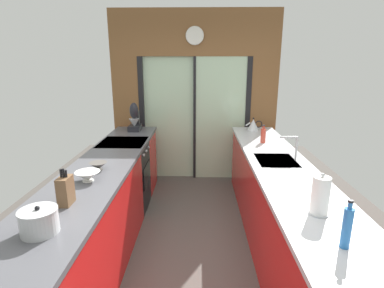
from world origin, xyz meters
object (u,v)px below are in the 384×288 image
at_px(knife_block, 65,190).
at_px(soap_bottle_near, 347,227).
at_px(oven_range, 125,176).
at_px(stand_mixer, 135,120).
at_px(paper_towel_roll, 320,196).
at_px(mixing_bowl_near, 88,176).
at_px(mixing_bowl_far, 98,166).
at_px(stock_pot, 39,221).
at_px(kettle, 253,125).
at_px(soap_bottle_far, 263,135).

height_order(knife_block, soap_bottle_near, soap_bottle_near).
bearing_deg(oven_range, stand_mixer, 88.45).
height_order(knife_block, paper_towel_roll, paper_towel_roll).
xyz_separation_m(mixing_bowl_near, paper_towel_roll, (1.78, -0.55, 0.09)).
height_order(mixing_bowl_far, stand_mixer, stand_mixer).
distance_m(oven_range, knife_block, 1.85).
xyz_separation_m(stock_pot, kettle, (1.78, 2.89, 0.01)).
relative_size(mixing_bowl_far, paper_towel_roll, 0.57).
distance_m(oven_range, stand_mixer, 0.93).
relative_size(stand_mixer, soap_bottle_far, 1.82).
height_order(mixing_bowl_near, kettle, kettle).
bearing_deg(paper_towel_roll, soap_bottle_near, -90.00).
bearing_deg(soap_bottle_near, stand_mixer, 121.22).
xyz_separation_m(mixing_bowl_far, soap_bottle_far, (1.78, 1.05, 0.06)).
height_order(oven_range, soap_bottle_near, soap_bottle_near).
distance_m(oven_range, stock_pot, 2.21).
height_order(oven_range, knife_block, knife_block).
distance_m(mixing_bowl_near, soap_bottle_near, 2.01).
distance_m(stand_mixer, kettle, 1.78).
bearing_deg(paper_towel_roll, stock_pot, -171.24).
relative_size(knife_block, stand_mixer, 0.65).
relative_size(knife_block, soap_bottle_near, 0.95).
distance_m(knife_block, soap_bottle_far, 2.51).
xyz_separation_m(soap_bottle_near, paper_towel_roll, (0.00, 0.38, 0.01)).
height_order(mixing_bowl_far, stock_pot, stock_pot).
height_order(mixing_bowl_near, soap_bottle_far, soap_bottle_far).
xyz_separation_m(mixing_bowl_far, stand_mixer, (0.00, 1.72, 0.12)).
bearing_deg(paper_towel_roll, mixing_bowl_near, 162.86).
distance_m(stand_mixer, soap_bottle_far, 1.91).
distance_m(mixing_bowl_near, paper_towel_roll, 1.86).
xyz_separation_m(stand_mixer, soap_bottle_far, (1.78, -0.68, -0.06)).
distance_m(mixing_bowl_far, soap_bottle_near, 2.16).
relative_size(stand_mixer, kettle, 1.66).
distance_m(stock_pot, kettle, 3.39).
bearing_deg(kettle, stock_pot, -121.68).
bearing_deg(stand_mixer, oven_range, -91.55).
bearing_deg(soap_bottle_near, knife_block, 164.53).
bearing_deg(mixing_bowl_far, mixing_bowl_near, -90.00).
height_order(mixing_bowl_far, knife_block, knife_block).
bearing_deg(knife_block, oven_range, 90.60).
distance_m(mixing_bowl_far, stand_mixer, 1.73).
bearing_deg(soap_bottle_near, paper_towel_roll, 90.00).
height_order(oven_range, soap_bottle_far, soap_bottle_far).
xyz_separation_m(kettle, soap_bottle_far, (-0.00, -0.74, 0.01)).
relative_size(mixing_bowl_near, mixing_bowl_far, 1.28).
relative_size(stock_pot, soap_bottle_near, 0.79).
xyz_separation_m(oven_range, kettle, (1.80, 0.74, 0.55)).
height_order(mixing_bowl_near, stand_mixer, stand_mixer).
bearing_deg(soap_bottle_far, kettle, 89.86).
height_order(mixing_bowl_far, paper_towel_roll, paper_towel_roll).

